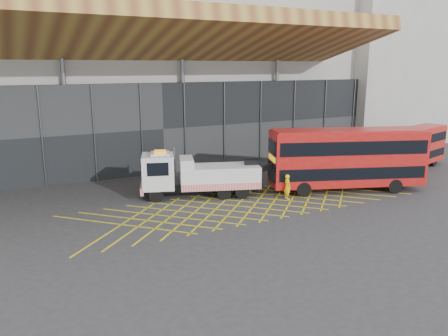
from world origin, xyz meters
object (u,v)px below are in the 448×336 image
recovery_truck (197,175)px  bus_towed (347,157)px  worker (287,187)px  bus_second (413,147)px

recovery_truck → bus_towed: 11.57m
bus_towed → worker: bus_towed is taller
recovery_truck → worker: (5.60, -3.55, -0.73)m
recovery_truck → bus_second: bus_second is taller
bus_towed → worker: 5.58m
worker → bus_second: bearing=-75.4°
bus_second → worker: bus_second is taller
bus_second → worker: size_ratio=5.29×
bus_towed → worker: (-5.30, 0.21, -1.74)m
recovery_truck → bus_second: (21.43, -1.01, 0.49)m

